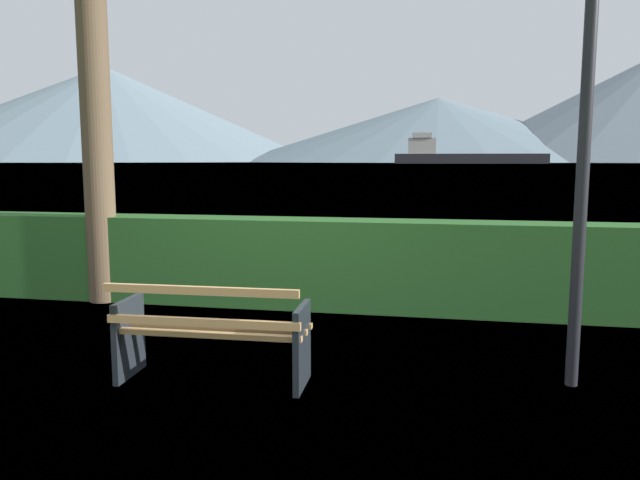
{
  "coord_description": "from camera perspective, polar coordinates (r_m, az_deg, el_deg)",
  "views": [
    {
      "loc": [
        1.81,
        -4.69,
        1.84
      ],
      "look_at": [
        0.0,
        4.67,
        0.59
      ],
      "focal_mm": 34.39,
      "sensor_mm": 36.0,
      "label": 1
    }
  ],
  "objects": [
    {
      "name": "distant_hills",
      "position": [
        552.69,
        2.6,
        11.55
      ],
      "size": [
        870.87,
        406.58,
        89.84
      ],
      "color": "slate",
      "rests_on": "ground_plane"
    },
    {
      "name": "cargo_ship_large",
      "position": [
        302.2,
        12.73,
        7.72
      ],
      "size": [
        71.61,
        14.0,
        14.48
      ],
      "color": "#232328",
      "rests_on": "water_surface"
    },
    {
      "name": "water_surface",
      "position": [
        311.71,
        10.68,
        7.02
      ],
      "size": [
        620.0,
        620.0,
        0.0
      ],
      "primitive_type": "plane",
      "color": "slate",
      "rests_on": "ground_plane"
    },
    {
      "name": "park_bench",
      "position": [
        5.17,
        -10.07,
        -8.54
      ],
      "size": [
        1.6,
        0.61,
        0.87
      ],
      "color": "tan",
      "rests_on": "ground_plane"
    },
    {
      "name": "lamp_post",
      "position": [
        5.34,
        23.83,
        16.61
      ],
      "size": [
        0.3,
        0.3,
        4.09
      ],
      "color": "black",
      "rests_on": "ground_plane"
    },
    {
      "name": "hedge_row",
      "position": [
        7.73,
        -2.75,
        -2.1
      ],
      "size": [
        8.72,
        0.6,
        1.11
      ],
      "primitive_type": "cube",
      "color": "#285B23",
      "rests_on": "ground_plane"
    },
    {
      "name": "ground_plane",
      "position": [
        5.35,
        -9.75,
        -12.73
      ],
      "size": [
        1400.0,
        1400.0,
        0.0
      ],
      "primitive_type": "plane",
      "color": "#4C6B33"
    }
  ]
}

